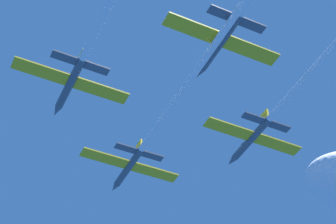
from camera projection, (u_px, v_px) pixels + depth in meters
name	position (u px, v px, depth m)	size (l,w,h in m)	color
jet_lead	(186.00, 85.00, 74.60)	(14.72, 57.71, 2.44)	#4C5660
jet_right_wing	(331.00, 50.00, 71.22)	(14.72, 56.96, 2.44)	#4C5660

